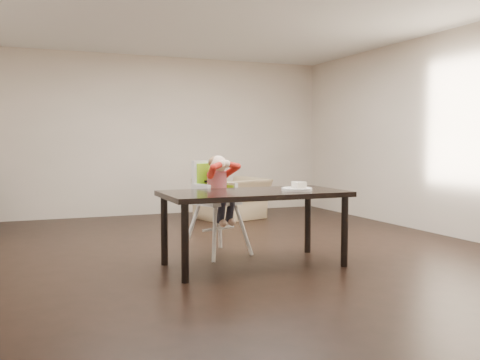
# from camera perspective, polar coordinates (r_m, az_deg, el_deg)

# --- Properties ---
(ground) EXTENTS (7.00, 7.00, 0.00)m
(ground) POSITION_cam_1_polar(r_m,az_deg,el_deg) (6.08, -0.72, -7.67)
(ground) COLOR black
(ground) RESTS_ON ground
(room_walls) EXTENTS (6.02, 7.02, 2.71)m
(room_walls) POSITION_cam_1_polar(r_m,az_deg,el_deg) (5.98, -0.74, 10.00)
(room_walls) COLOR beige
(room_walls) RESTS_ON ground
(dining_table) EXTENTS (1.80, 0.90, 0.75)m
(dining_table) POSITION_cam_1_polar(r_m,az_deg,el_deg) (5.31, 1.50, -2.05)
(dining_table) COLOR black
(dining_table) RESTS_ON ground
(high_chair) EXTENTS (0.58, 0.58, 1.09)m
(high_chair) POSITION_cam_1_polar(r_m,az_deg,el_deg) (5.85, -2.61, -0.52)
(high_chair) COLOR white
(high_chair) RESTS_ON ground
(plate) EXTENTS (0.33, 0.33, 0.09)m
(plate) POSITION_cam_1_polar(r_m,az_deg,el_deg) (5.37, 6.14, -0.82)
(plate) COLOR white
(plate) RESTS_ON dining_table
(armchair) EXTENTS (1.16, 0.93, 0.88)m
(armchair) POSITION_cam_1_polar(r_m,az_deg,el_deg) (8.60, -0.85, -1.26)
(armchair) COLOR tan
(armchair) RESTS_ON ground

